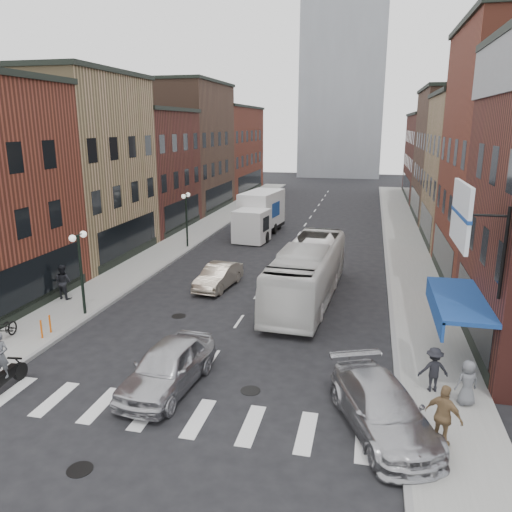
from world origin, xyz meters
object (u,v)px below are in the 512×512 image
at_px(billboard_sign, 464,217).
at_px(ped_right_b, 444,416).
at_px(parked_bicycle, 4,330).
at_px(sedan_left_far, 218,276).
at_px(ped_left_solo, 63,282).
at_px(ped_right_a, 434,369).
at_px(ped_right_c, 467,383).
at_px(box_truck, 259,215).
at_px(streetlamp_far, 186,210).
at_px(sedan_left_near, 168,366).
at_px(streetlamp_near, 80,258).
at_px(motorcycle_rider, 2,364).
at_px(transit_bus, 308,272).
at_px(curb_car, 383,408).
at_px(bike_rack, 46,327).

bearing_deg(billboard_sign, ped_right_b, -99.33).
bearing_deg(ped_right_b, parked_bicycle, 22.20).
distance_m(sedan_left_far, ped_left_solo, 8.20).
distance_m(ped_right_a, ped_right_c, 1.17).
bearing_deg(box_truck, streetlamp_far, -119.98).
bearing_deg(sedan_left_far, sedan_left_near, -74.85).
relative_size(streetlamp_near, motorcycle_rider, 1.91).
distance_m(transit_bus, curb_car, 11.69).
height_order(sedan_left_far, ped_right_a, ped_right_a).
xyz_separation_m(ped_right_b, ped_right_c, (1.04, 2.46, -0.17)).
relative_size(bike_rack, sedan_left_near, 0.17).
height_order(curb_car, ped_left_solo, ped_left_solo).
height_order(streetlamp_near, ped_left_solo, streetlamp_near).
bearing_deg(bike_rack, sedan_left_far, 57.84).
height_order(sedan_left_near, parked_bicycle, sedan_left_near).
bearing_deg(streetlamp_near, billboard_sign, -12.35).
relative_size(transit_bus, ped_right_a, 6.94).
distance_m(transit_bus, ped_right_b, 12.82).
bearing_deg(ped_right_b, streetlamp_far, -20.22).
xyz_separation_m(streetlamp_far, ped_right_b, (15.42, -20.96, -1.83)).
height_order(billboard_sign, ped_right_b, billboard_sign).
distance_m(ped_left_solo, ped_right_c, 19.66).
bearing_deg(ped_right_c, streetlamp_far, -69.52).
height_order(streetlamp_near, streetlamp_far, same).
bearing_deg(curb_car, parked_bicycle, 147.65).
xyz_separation_m(sedan_left_far, curb_car, (8.79, -11.95, 0.07)).
bearing_deg(billboard_sign, ped_right_a, -146.09).
bearing_deg(curb_car, streetlamp_far, 102.03).
relative_size(billboard_sign, parked_bicycle, 2.02).
bearing_deg(sedan_left_near, billboard_sign, 16.91).
relative_size(bike_rack, ped_right_b, 0.43).
height_order(billboard_sign, parked_bicycle, billboard_sign).
height_order(bike_rack, ped_right_a, ped_right_a).
bearing_deg(bike_rack, billboard_sign, -2.83).
height_order(transit_bus, parked_bicycle, transit_bus).
bearing_deg(streetlamp_near, curb_car, -24.78).
distance_m(bike_rack, box_truck, 22.72).
bearing_deg(ped_right_a, ped_right_c, 133.78).
height_order(box_truck, ped_left_solo, box_truck).
bearing_deg(ped_right_a, streetlamp_near, -25.00).
distance_m(motorcycle_rider, ped_right_c, 15.54).
bearing_deg(streetlamp_near, streetlamp_far, 90.00).
bearing_deg(ped_right_a, curb_car, 45.00).
distance_m(transit_bus, ped_right_c, 11.19).
height_order(billboard_sign, box_truck, billboard_sign).
distance_m(sedan_left_near, ped_right_c, 9.95).
relative_size(motorcycle_rider, ped_right_a, 1.38).
distance_m(billboard_sign, motorcycle_rider, 16.10).
relative_size(parked_bicycle, ped_left_solo, 1.01).
xyz_separation_m(ped_left_solo, ped_right_b, (17.62, -8.64, 0.03)).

